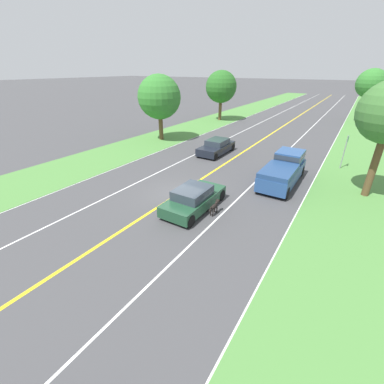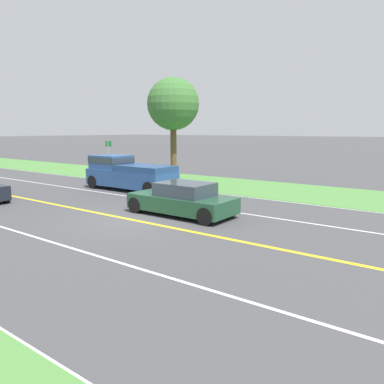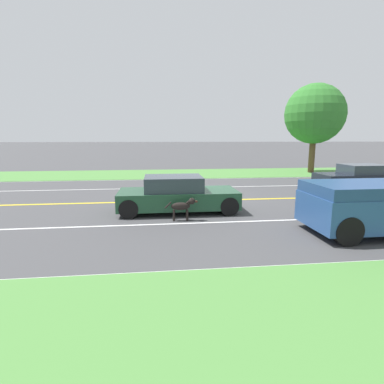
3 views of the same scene
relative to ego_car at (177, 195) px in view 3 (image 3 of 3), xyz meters
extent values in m
plane|color=#424244|center=(-1.82, 0.99, -0.62)|extent=(400.00, 400.00, 0.00)
cube|color=yellow|center=(-1.82, 0.99, -0.62)|extent=(0.18, 160.00, 0.01)
cube|color=white|center=(5.18, 0.99, -0.62)|extent=(0.14, 160.00, 0.01)
cube|color=white|center=(-8.82, 0.99, -0.62)|extent=(0.14, 160.00, 0.01)
cube|color=white|center=(1.68, 0.99, -0.62)|extent=(0.10, 160.00, 0.01)
cube|color=white|center=(-5.32, 0.99, -0.62)|extent=(0.10, 160.00, 0.01)
cube|color=#4C843D|center=(8.18, 0.99, -0.61)|extent=(6.00, 160.00, 0.03)
cube|color=#4C843D|center=(-11.82, 0.99, -0.61)|extent=(6.00, 160.00, 0.03)
cube|color=#1E472D|center=(0.00, 0.04, -0.13)|extent=(1.87, 4.35, 0.62)
cube|color=#2D3842|center=(0.00, -0.13, 0.44)|extent=(1.61, 2.09, 0.53)
cylinder|color=black|center=(0.85, 1.79, -0.29)|extent=(0.22, 0.66, 0.66)
cylinder|color=black|center=(0.85, -1.70, -0.29)|extent=(0.22, 0.66, 0.66)
cylinder|color=black|center=(-0.85, 1.79, -0.29)|extent=(0.22, 0.66, 0.66)
cylinder|color=black|center=(-0.85, -1.70, -0.29)|extent=(0.22, 0.66, 0.66)
ellipsoid|color=black|center=(1.29, 0.03, -0.14)|extent=(0.22, 0.63, 0.26)
cylinder|color=black|center=(1.37, 0.25, -0.45)|extent=(0.07, 0.07, 0.35)
cylinder|color=black|center=(1.35, -0.19, -0.45)|extent=(0.07, 0.07, 0.35)
cylinder|color=black|center=(1.23, 0.25, -0.45)|extent=(0.07, 0.07, 0.35)
cylinder|color=black|center=(1.21, -0.19, -0.45)|extent=(0.07, 0.07, 0.35)
cylinder|color=black|center=(1.30, 0.29, -0.03)|extent=(0.14, 0.18, 0.17)
sphere|color=black|center=(1.30, 0.41, 0.03)|extent=(0.22, 0.22, 0.21)
ellipsoid|color=#331E14|center=(1.30, 0.55, 0.01)|extent=(0.10, 0.10, 0.08)
cone|color=black|center=(1.36, 0.39, 0.11)|extent=(0.07, 0.07, 0.10)
cone|color=black|center=(1.24, 0.40, 0.11)|extent=(0.07, 0.07, 0.10)
cylinder|color=black|center=(1.28, -0.39, -0.10)|extent=(0.05, 0.24, 0.23)
cube|color=navy|center=(3.26, 5.12, 0.68)|extent=(1.92, 3.14, 0.32)
cylinder|color=black|center=(4.16, 4.06, -0.24)|extent=(0.22, 0.77, 0.77)
cylinder|color=black|center=(2.37, 4.06, -0.24)|extent=(0.22, 0.77, 0.77)
cube|color=black|center=(-3.82, 10.05, -0.12)|extent=(1.88, 4.44, 0.66)
cube|color=#2D3842|center=(-3.82, 10.23, 0.45)|extent=(1.61, 2.13, 0.49)
cylinder|color=black|center=(-4.67, 8.24, -0.31)|extent=(0.22, 0.62, 0.62)
cylinder|color=black|center=(-4.67, 11.86, -0.31)|extent=(0.22, 0.62, 0.62)
cylinder|color=black|center=(-2.97, 8.24, -0.31)|extent=(0.22, 0.62, 0.62)
cylinder|color=brown|center=(-11.46, 11.41, 0.90)|extent=(0.46, 0.46, 3.05)
sphere|color=#337A2D|center=(-11.46, 11.41, 3.90)|extent=(4.54, 4.54, 4.54)
camera|label=1|loc=(6.85, -10.93, 6.67)|focal=24.00mm
camera|label=2|loc=(-11.60, -9.08, 2.75)|focal=35.00mm
camera|label=3|loc=(10.91, -0.72, 2.08)|focal=28.00mm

